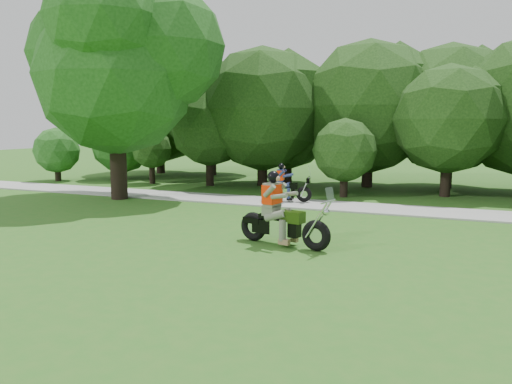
% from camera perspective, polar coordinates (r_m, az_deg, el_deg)
% --- Properties ---
extents(ground, '(100.00, 100.00, 0.00)m').
position_cam_1_polar(ground, '(11.09, 7.63, -8.48)').
color(ground, '#2A661D').
rests_on(ground, ground).
extents(walkway, '(60.00, 2.20, 0.06)m').
position_cam_1_polar(walkway, '(18.75, 14.06, -1.88)').
color(walkway, gray).
rests_on(walkway, ground).
extents(tree_line, '(40.23, 11.68, 7.21)m').
position_cam_1_polar(tree_line, '(24.91, 18.64, 8.54)').
color(tree_line, black).
rests_on(tree_line, ground).
extents(big_tree_west, '(8.64, 6.56, 9.96)m').
position_cam_1_polar(big_tree_west, '(21.85, -15.36, 14.48)').
color(big_tree_west, black).
rests_on(big_tree_west, ground).
extents(chopper_motorcycle, '(2.65, 1.03, 1.91)m').
position_cam_1_polar(chopper_motorcycle, '(12.79, 2.68, -2.99)').
color(chopper_motorcycle, black).
rests_on(chopper_motorcycle, ground).
extents(touring_motorcycle, '(1.98, 0.80, 1.52)m').
position_cam_1_polar(touring_motorcycle, '(19.74, 3.19, 0.51)').
color(touring_motorcycle, black).
rests_on(touring_motorcycle, walkway).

